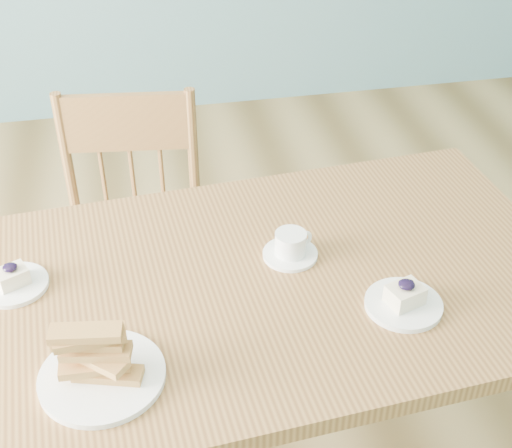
# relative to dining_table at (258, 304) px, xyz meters

# --- Properties ---
(room) EXTENTS (5.01, 5.01, 2.71)m
(room) POSITION_rel_dining_table_xyz_m (-0.16, -0.11, 0.67)
(room) COLOR #A6844D
(room) RESTS_ON ground
(dining_table) EXTENTS (1.47, 0.91, 0.75)m
(dining_table) POSITION_rel_dining_table_xyz_m (0.00, 0.00, 0.00)
(dining_table) COLOR #9F6F3C
(dining_table) RESTS_ON ground
(dining_chair) EXTENTS (0.46, 0.44, 0.90)m
(dining_chair) POSITION_rel_dining_table_xyz_m (-0.26, 0.56, -0.22)
(dining_chair) COLOR #9F6F3C
(dining_chair) RESTS_ON ground
(cheesecake_plate_near) EXTENTS (0.16, 0.16, 0.07)m
(cheesecake_plate_near) POSITION_rel_dining_table_xyz_m (0.28, -0.15, 0.09)
(cheesecake_plate_near) COLOR white
(cheesecake_plate_near) RESTS_ON dining_table
(cheesecake_plate_far) EXTENTS (0.15, 0.15, 0.06)m
(cheesecake_plate_far) POSITION_rel_dining_table_xyz_m (-0.52, 0.08, 0.09)
(cheesecake_plate_far) COLOR white
(cheesecake_plate_far) RESTS_ON dining_table
(coffee_cup) EXTENTS (0.13, 0.13, 0.06)m
(coffee_cup) POSITION_rel_dining_table_xyz_m (0.09, 0.07, 0.10)
(coffee_cup) COLOR white
(coffee_cup) RESTS_ON dining_table
(biscotti_plate) EXTENTS (0.24, 0.24, 0.13)m
(biscotti_plate) POSITION_rel_dining_table_xyz_m (-0.34, -0.23, 0.12)
(biscotti_plate) COLOR white
(biscotti_plate) RESTS_ON dining_table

